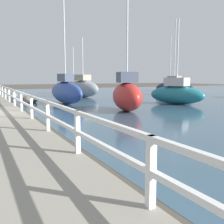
% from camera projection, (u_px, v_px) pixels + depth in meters
% --- Properties ---
extents(railing, '(0.10, 32.50, 0.93)m').
position_uv_depth(railing, '(21.00, 98.00, 12.77)').
color(railing, white).
rests_on(railing, dock_walkway).
extents(boulder_near_dock, '(0.65, 0.58, 0.49)m').
position_uv_depth(boulder_near_dock, '(14.00, 96.00, 23.50)').
color(boulder_near_dock, slate).
rests_on(boulder_near_dock, ground).
extents(boulder_mid_strip, '(0.48, 0.43, 0.36)m').
position_uv_depth(boulder_mid_strip, '(23.00, 99.00, 20.23)').
color(boulder_mid_strip, slate).
rests_on(boulder_mid_strip, ground).
extents(boulder_downstream, '(0.79, 0.71, 0.60)m').
position_uv_depth(boulder_downstream, '(29.00, 99.00, 18.93)').
color(boulder_downstream, slate).
rests_on(boulder_downstream, ground).
extents(boulder_upstream, '(0.51, 0.46, 0.38)m').
position_uv_depth(boulder_upstream, '(34.00, 100.00, 19.30)').
color(boulder_upstream, '#666056').
rests_on(boulder_upstream, ground).
extents(sailboat_teal, '(2.82, 4.34, 5.82)m').
position_uv_depth(sailboat_teal, '(176.00, 93.00, 18.36)').
color(sailboat_teal, '#1E707A').
rests_on(sailboat_teal, water_surface).
extents(sailboat_black, '(1.16, 4.92, 7.49)m').
position_uv_depth(sailboat_black, '(170.00, 86.00, 34.98)').
color(sailboat_black, black).
rests_on(sailboat_black, water_surface).
extents(sailboat_red, '(2.24, 3.79, 6.85)m').
position_uv_depth(sailboat_red, '(127.00, 95.00, 14.56)').
color(sailboat_red, red).
rests_on(sailboat_red, water_surface).
extents(sailboat_blue, '(1.33, 5.42, 8.44)m').
position_uv_depth(sailboat_blue, '(66.00, 91.00, 18.61)').
color(sailboat_blue, '#2D4C9E').
rests_on(sailboat_blue, water_surface).
extents(sailboat_navy, '(2.58, 4.53, 7.75)m').
position_uv_depth(sailboat_navy, '(174.00, 88.00, 27.53)').
color(sailboat_navy, '#192347').
rests_on(sailboat_navy, water_surface).
extents(sailboat_yellow, '(1.68, 3.82, 5.21)m').
position_uv_depth(sailboat_yellow, '(74.00, 87.00, 29.61)').
color(sailboat_yellow, gold).
rests_on(sailboat_yellow, water_surface).
extents(sailboat_gray, '(2.71, 4.27, 5.50)m').
position_uv_depth(sailboat_gray, '(83.00, 88.00, 24.80)').
color(sailboat_gray, gray).
rests_on(sailboat_gray, water_surface).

